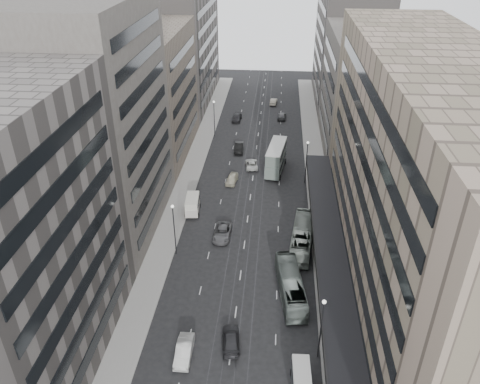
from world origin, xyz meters
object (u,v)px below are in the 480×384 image
(vw_microbus, at_px, (301,378))
(panel_van, at_px, (192,204))
(pedestrian, at_px, (343,367))
(bus_near, at_px, (291,285))
(sedan_1, at_px, (184,351))
(bus_far, at_px, (302,237))
(sedan_2, at_px, (222,232))
(double_decker, at_px, (276,157))

(vw_microbus, distance_m, panel_van, 36.45)
(vw_microbus, bearing_deg, panel_van, 115.49)
(panel_van, distance_m, pedestrian, 37.15)
(bus_near, distance_m, sedan_1, 16.08)
(bus_far, distance_m, panel_van, 19.36)
(vw_microbus, relative_size, sedan_2, 0.81)
(bus_near, bearing_deg, double_decker, -93.70)
(vw_microbus, distance_m, pedestrian, 4.85)
(panel_van, bearing_deg, bus_near, -54.08)
(bus_far, height_order, sedan_1, bus_far)
(pedestrian, bearing_deg, sedan_1, -43.61)
(bus_near, relative_size, panel_van, 2.41)
(double_decker, bearing_deg, vw_microbus, -78.03)
(bus_far, height_order, sedan_2, bus_far)
(panel_van, xyz_separation_m, pedestrian, (21.35, -30.40, -0.48))
(bus_far, xyz_separation_m, sedan_1, (-13.58, -21.54, -0.87))
(double_decker, bearing_deg, sedan_2, -101.03)
(bus_far, relative_size, double_decker, 1.20)
(sedan_1, xyz_separation_m, pedestrian, (17.23, -1.03, 0.31))
(bus_far, height_order, vw_microbus, bus_far)
(vw_microbus, relative_size, pedestrian, 2.32)
(bus_near, relative_size, double_decker, 1.14)
(pedestrian, bearing_deg, sedan_2, -97.04)
(bus_far, bearing_deg, bus_near, 87.15)
(sedan_2, xyz_separation_m, pedestrian, (15.66, -23.97, 0.35))
(sedan_2, bearing_deg, bus_far, -4.57)
(vw_microbus, bearing_deg, bus_near, 91.85)
(pedestrian, bearing_deg, bus_near, -105.73)
(sedan_1, distance_m, sedan_2, 22.99)
(panel_van, bearing_deg, double_decker, 45.47)
(bus_far, bearing_deg, pedestrian, 105.74)
(bus_near, distance_m, sedan_2, 15.85)
(bus_near, relative_size, vw_microbus, 2.56)
(panel_van, height_order, sedan_1, panel_van)
(sedan_1, relative_size, sedan_2, 0.89)
(bus_near, distance_m, vw_microbus, 13.83)
(bus_near, xyz_separation_m, bus_far, (1.77, 10.67, 0.09))
(pedestrian, bearing_deg, double_decker, -120.53)
(double_decker, relative_size, pedestrian, 5.23)
(bus_near, height_order, pedestrian, bus_near)
(sedan_1, bearing_deg, sedan_2, 84.99)
(bus_far, height_order, pedestrian, bus_far)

